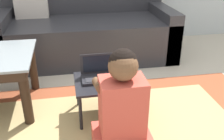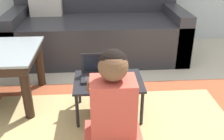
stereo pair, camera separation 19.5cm
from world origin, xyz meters
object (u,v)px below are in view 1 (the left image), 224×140
object	(u,v)px
laptop_desk	(109,85)
person_seated	(122,113)
couch	(85,31)
computer_mouse	(131,79)
laptop	(100,75)

from	to	relation	value
laptop_desk	person_seated	bearing A→B (deg)	-89.57
couch	computer_mouse	world-z (taller)	couch
couch	laptop_desk	world-z (taller)	couch
laptop	person_seated	bearing A→B (deg)	-82.52
laptop_desk	person_seated	size ratio (longest dim) A/B	0.72
laptop_desk	person_seated	xyz separation A→B (m)	(0.00, -0.43, 0.04)
laptop_desk	computer_mouse	world-z (taller)	computer_mouse
laptop	computer_mouse	bearing A→B (deg)	-22.74
couch	laptop_desk	distance (m)	1.26
laptop_desk	computer_mouse	xyz separation A→B (m)	(0.15, -0.05, 0.05)
computer_mouse	person_seated	xyz separation A→B (m)	(-0.15, -0.38, -0.01)
laptop_desk	person_seated	distance (m)	0.43
person_seated	computer_mouse	bearing A→B (deg)	68.77
couch	computer_mouse	size ratio (longest dim) A/B	17.46
laptop	laptop_desk	bearing A→B (deg)	-36.02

